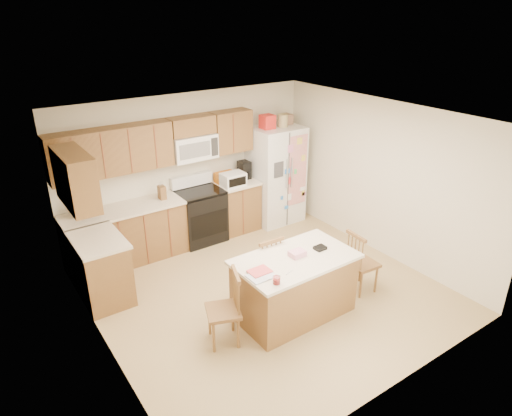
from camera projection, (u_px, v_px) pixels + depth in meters
ground at (265, 291)px, 6.59m from camera, size 4.50×4.50×0.00m
room_shell at (266, 199)px, 6.00m from camera, size 4.60×4.60×2.52m
cabinetry at (147, 207)px, 7.05m from camera, size 3.36×1.56×2.15m
stove at (200, 215)px, 7.85m from camera, size 0.76×0.65×1.13m
refrigerator at (276, 174)px, 8.44m from camera, size 0.90×0.79×2.04m
island at (294, 286)px, 5.93m from camera, size 1.56×0.92×0.94m
windsor_chair_left at (225, 310)px, 5.43m from camera, size 0.51×0.52×0.95m
windsor_chair_back at (266, 268)px, 6.32m from camera, size 0.42×0.40×0.94m
windsor_chair_right at (361, 263)px, 6.43m from camera, size 0.41×0.43×0.93m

